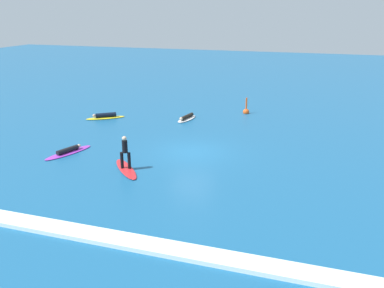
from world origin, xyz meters
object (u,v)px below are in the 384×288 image
at_px(surfer_on_white_board, 187,118).
at_px(surfer_on_yellow_board, 105,116).
at_px(surfer_on_red_board, 126,163).
at_px(marker_buoy, 246,111).
at_px(surfer_on_purple_board, 69,151).

xyz_separation_m(surfer_on_white_board, surfer_on_yellow_board, (-6.16, -1.59, 0.02)).
bearing_deg(surfer_on_yellow_board, surfer_on_red_board, 88.98).
height_order(surfer_on_red_board, marker_buoy, surfer_on_red_board).
bearing_deg(surfer_on_white_board, surfer_on_purple_board, -13.62).
xyz_separation_m(surfer_on_red_board, surfer_on_white_board, (-0.15, 10.64, -0.27)).
bearing_deg(surfer_on_purple_board, surfer_on_white_board, -5.98).
xyz_separation_m(surfer_on_red_board, surfer_on_purple_board, (-4.42, 1.31, -0.30)).
relative_size(surfer_on_red_board, surfer_on_white_board, 1.12).
xyz_separation_m(surfer_on_purple_board, marker_buoy, (8.29, 12.62, 0.09)).
relative_size(surfer_on_yellow_board, marker_buoy, 1.99).
distance_m(surfer_on_white_board, surfer_on_purple_board, 10.26).
distance_m(surfer_on_white_board, marker_buoy, 5.19).
distance_m(surfer_on_purple_board, marker_buoy, 15.10).
bearing_deg(surfer_on_red_board, surfer_on_yellow_board, 173.23).
bearing_deg(marker_buoy, surfer_on_white_board, -140.65).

